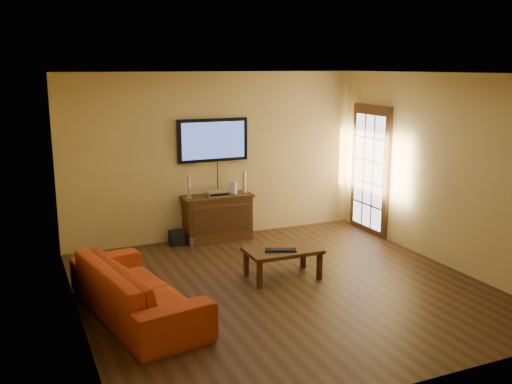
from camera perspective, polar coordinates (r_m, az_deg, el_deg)
ground_plane at (r=7.43m, az=2.74°, el=-9.53°), size 5.00×5.00×0.00m
room_walls at (r=7.53m, az=0.76°, el=4.12°), size 5.00×5.00×5.00m
french_door at (r=9.77m, az=11.32°, el=2.03°), size 0.07×1.02×2.22m
media_console at (r=9.27m, az=-3.85°, el=-2.57°), size 1.14×0.44×0.75m
television at (r=9.20m, az=-4.34°, el=5.19°), size 1.17×0.08×0.69m
coffee_table at (r=7.65m, az=2.67°, el=-6.06°), size 1.00×0.61×0.41m
sofa at (r=6.64m, az=-11.89°, el=-8.56°), size 1.03×2.27×0.86m
speaker_left at (r=8.99m, az=-6.74°, el=0.40°), size 0.10×0.10×0.36m
speaker_right at (r=9.34m, az=-1.18°, el=0.91°), size 0.10×0.10×0.35m
av_receiver at (r=9.15m, az=-3.86°, el=-0.12°), size 0.37×0.28×0.08m
game_console at (r=9.27m, az=-2.31°, el=0.44°), size 0.09×0.15×0.20m
subwoofer at (r=9.18m, az=-7.94°, el=-4.56°), size 0.23×0.23×0.22m
bottle at (r=8.91m, az=-6.43°, el=-5.22°), size 0.06×0.06×0.18m
keyboard at (r=7.54m, az=2.48°, el=-5.82°), size 0.44×0.31×0.02m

